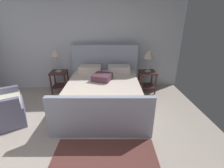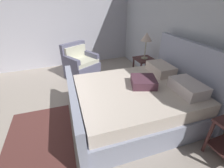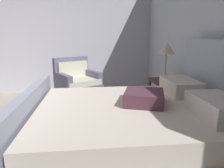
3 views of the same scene
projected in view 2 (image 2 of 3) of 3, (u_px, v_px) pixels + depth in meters
The scene contains 8 objects.
ground_plane at pixel (47, 122), 2.79m from camera, with size 5.23×5.53×0.02m, color #B4A799.
wall_back at pixel (189, 28), 2.95m from camera, with size 5.35×0.12×2.88m, color silver.
wall_side_left at pixel (34, 18), 4.25m from camera, with size 0.12×5.65×2.88m, color silver.
bed at pixel (138, 100), 2.76m from camera, with size 1.92×2.27×1.29m.
nightstand_left at pixel (144, 66), 4.00m from camera, with size 0.44×0.44×0.60m.
table_lamp_left at pixel (147, 38), 3.65m from camera, with size 0.27×0.27×0.63m.
armchair at pixel (81, 65), 4.20m from camera, with size 0.98×0.97×0.90m.
area_rug at pixel (39, 141), 2.41m from camera, with size 1.59×1.01×0.01m, color brown.
Camera 2 is at (2.37, 0.35, 1.96)m, focal length 24.95 mm.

